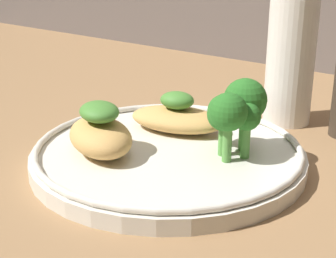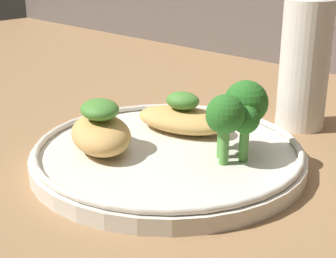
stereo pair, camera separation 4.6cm
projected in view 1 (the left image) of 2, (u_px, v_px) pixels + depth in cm
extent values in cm
cube|color=#936D47|center=(168.00, 169.00, 47.28)|extent=(180.00, 180.00, 1.00)
cylinder|color=silver|center=(168.00, 157.00, 46.86)|extent=(24.78, 24.78, 1.40)
torus|color=silver|center=(168.00, 147.00, 46.51)|extent=(24.18, 24.18, 0.60)
ellipsoid|color=tan|center=(100.00, 137.00, 45.46)|extent=(9.67, 8.44, 3.02)
ellipsoid|color=#478433|center=(99.00, 112.00, 44.64)|extent=(5.32, 4.97, 1.67)
ellipsoid|color=tan|center=(177.00, 119.00, 51.02)|extent=(10.61, 7.67, 2.25)
ellipsoid|color=#478433|center=(177.00, 100.00, 50.33)|extent=(3.99, 3.50, 1.70)
cylinder|color=#569942|center=(245.00, 142.00, 44.45)|extent=(0.81, 0.81, 2.94)
sphere|color=#286B23|center=(247.00, 116.00, 43.64)|extent=(2.44, 2.44, 2.44)
cylinder|color=#569942|center=(243.00, 132.00, 46.08)|extent=(0.80, 0.80, 3.34)
sphere|color=#286B23|center=(245.00, 100.00, 45.02)|extent=(3.87, 3.87, 3.87)
cylinder|color=#569942|center=(223.00, 134.00, 47.04)|extent=(0.86, 0.86, 2.34)
sphere|color=#286B23|center=(224.00, 111.00, 46.26)|extent=(3.03, 3.03, 3.03)
cylinder|color=#569942|center=(223.00, 140.00, 44.99)|extent=(0.78, 0.78, 2.79)
sphere|color=#286B23|center=(224.00, 114.00, 44.14)|extent=(2.91, 2.91, 2.91)
cylinder|color=#569942|center=(227.00, 143.00, 43.62)|extent=(0.81, 0.81, 3.33)
sphere|color=#286B23|center=(228.00, 112.00, 42.64)|extent=(3.26, 3.26, 3.26)
cylinder|color=white|center=(290.00, 62.00, 55.56)|extent=(5.19, 5.19, 13.68)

